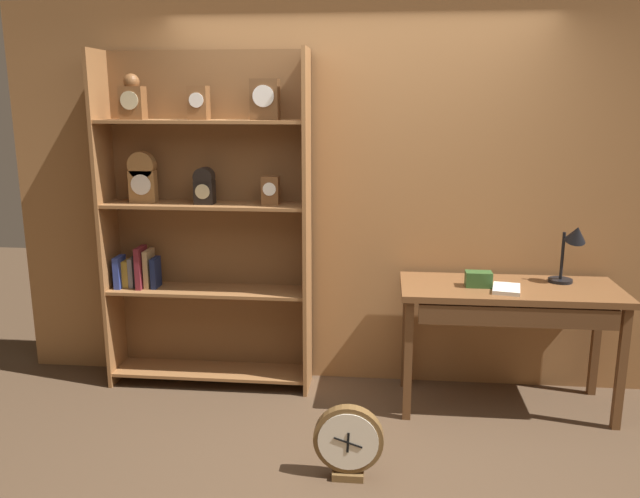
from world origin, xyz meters
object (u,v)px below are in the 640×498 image
(toolbox_small, at_px, (478,279))
(desk_lamp, at_px, (572,245))
(round_clock_large, at_px, (348,442))
(workbench, at_px, (510,303))
(bookshelf, at_px, (202,219))
(open_repair_manual, at_px, (506,289))

(toolbox_small, bearing_deg, desk_lamp, 11.92)
(desk_lamp, xyz_separation_m, round_clock_large, (-1.34, -1.02, -0.86))
(workbench, distance_m, toolbox_small, 0.25)
(toolbox_small, relative_size, round_clock_large, 0.40)
(bookshelf, bearing_deg, round_clock_large, -46.36)
(bookshelf, height_order, round_clock_large, bookshelf)
(toolbox_small, bearing_deg, open_repair_manual, -26.27)
(desk_lamp, xyz_separation_m, open_repair_manual, (-0.42, -0.20, -0.24))
(workbench, xyz_separation_m, desk_lamp, (0.38, 0.12, 0.35))
(bookshelf, xyz_separation_m, desk_lamp, (2.40, -0.09, -0.10))
(bookshelf, height_order, toolbox_small, bookshelf)
(bookshelf, xyz_separation_m, round_clock_large, (1.06, -1.12, -0.96))
(open_repair_manual, distance_m, round_clock_large, 1.38)
(bookshelf, bearing_deg, workbench, -6.05)
(desk_lamp, xyz_separation_m, toolbox_small, (-0.58, -0.12, -0.20))
(workbench, distance_m, open_repair_manual, 0.14)
(open_repair_manual, relative_size, round_clock_large, 0.54)
(bookshelf, xyz_separation_m, open_repair_manual, (1.98, -0.29, -0.34))
(round_clock_large, bearing_deg, toolbox_small, 50.05)
(toolbox_small, bearing_deg, round_clock_large, -129.95)
(bookshelf, height_order, workbench, bookshelf)
(desk_lamp, distance_m, round_clock_large, 1.89)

